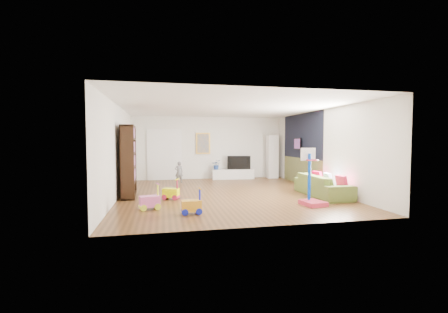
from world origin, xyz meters
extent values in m
cube|color=brown|center=(0.00, 0.00, 0.00)|extent=(6.50, 7.50, 0.00)
cube|color=white|center=(0.00, 0.00, 2.70)|extent=(6.50, 7.50, 0.00)
cube|color=silver|center=(0.00, 3.75, 1.35)|extent=(6.50, 0.00, 2.70)
cube|color=silver|center=(0.00, -3.75, 1.35)|extent=(6.50, 0.00, 2.70)
cube|color=silver|center=(-3.25, 0.00, 1.35)|extent=(0.00, 7.50, 2.70)
cube|color=white|center=(3.25, 0.00, 1.35)|extent=(0.00, 7.50, 2.70)
cube|color=black|center=(3.23, 1.40, 1.85)|extent=(0.01, 3.20, 1.70)
cube|color=brown|center=(3.23, 1.40, 0.50)|extent=(0.01, 3.20, 1.00)
cube|color=white|center=(-1.90, 3.71, 1.05)|extent=(1.45, 0.06, 2.10)
cube|color=gold|center=(-0.25, 3.71, 1.55)|extent=(0.62, 0.06, 0.92)
cube|color=#7F3F8C|center=(3.17, 1.60, 1.55)|extent=(0.04, 0.56, 0.46)
cube|color=silver|center=(1.02, 3.43, 0.21)|extent=(1.83, 0.55, 0.42)
cube|color=silver|center=(2.81, 3.39, 0.95)|extent=(0.47, 0.47, 1.91)
cube|color=black|center=(-2.98, 0.11, 1.06)|extent=(0.44, 1.47, 2.12)
imported|color=#5B702D|center=(2.75, -1.02, 0.32)|extent=(0.90, 2.21, 0.64)
cube|color=#BE2B47|center=(1.83, -2.17, 0.75)|extent=(0.60, 0.70, 1.49)
cube|color=#F1F800|center=(-1.76, -0.62, 0.29)|extent=(0.51, 0.42, 0.59)
cube|color=orange|center=(-1.35, -2.46, 0.29)|extent=(0.44, 0.28, 0.59)
cube|color=#E061AF|center=(-2.30, -1.82, 0.31)|extent=(0.52, 0.39, 0.62)
imported|color=slate|center=(-1.35, 2.65, 0.43)|extent=(0.33, 0.24, 0.85)
imported|color=black|center=(1.29, 3.48, 0.71)|extent=(1.02, 0.29, 0.58)
imported|color=navy|center=(0.30, 3.45, 0.63)|extent=(0.44, 0.40, 0.42)
cube|color=#AC1A3F|center=(2.97, -1.67, 0.51)|extent=(0.14, 0.38, 0.37)
cube|color=white|center=(2.94, -1.03, 0.51)|extent=(0.14, 0.38, 0.38)
cube|color=#B90438|center=(2.94, -0.37, 0.51)|extent=(0.18, 0.36, 0.35)
camera|label=1|loc=(-1.98, -9.22, 1.68)|focal=24.00mm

